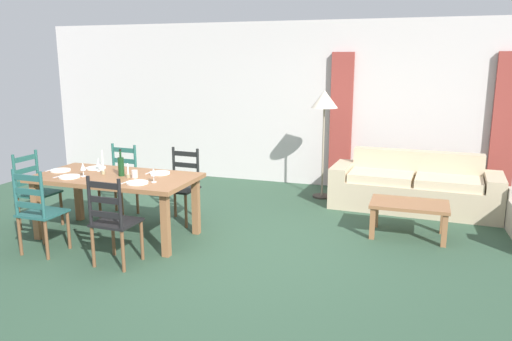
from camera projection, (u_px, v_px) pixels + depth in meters
name	position (u px, v px, depth m)	size (l,w,h in m)	color
ground_plane	(230.00, 250.00, 5.61)	(9.60, 9.60, 0.02)	#304E39
wall_far	(301.00, 104.00, 8.37)	(9.60, 0.16, 2.70)	beige
curtain_panel_left	(341.00, 122.00, 8.08)	(0.35, 0.08, 2.20)	brown
curtain_panel_right	(504.00, 128.00, 7.33)	(0.35, 0.08, 2.20)	brown
dining_table	(116.00, 183.00, 5.88)	(1.90, 0.96, 0.75)	#915E3B
dining_chair_near_left	(39.00, 212.00, 5.38)	(0.43, 0.41, 0.96)	#225450
dining_chair_near_right	(113.00, 221.00, 5.07)	(0.43, 0.41, 0.96)	black
dining_chair_far_left	(120.00, 181.00, 6.76)	(0.44, 0.42, 0.96)	#235A4F
dining_chair_far_right	(182.00, 186.00, 6.49)	(0.44, 0.42, 0.96)	black
dining_chair_head_west	(35.00, 191.00, 6.25)	(0.42, 0.44, 0.96)	#21544B
dinner_plate_near_left	(69.00, 177.00, 5.77)	(0.24, 0.24, 0.02)	white
fork_near_left	(59.00, 176.00, 5.82)	(0.02, 0.17, 0.01)	silver
dinner_plate_near_right	(137.00, 183.00, 5.49)	(0.24, 0.24, 0.02)	white
fork_near_right	(126.00, 182.00, 5.54)	(0.02, 0.17, 0.01)	silver
dinner_plate_far_left	(96.00, 168.00, 6.23)	(0.24, 0.24, 0.02)	white
fork_far_left	(86.00, 168.00, 6.28)	(0.02, 0.17, 0.01)	silver
dinner_plate_far_right	(160.00, 173.00, 5.95)	(0.24, 0.24, 0.02)	white
fork_far_right	(149.00, 173.00, 6.00)	(0.02, 0.17, 0.01)	silver
dinner_plate_head_west	(61.00, 170.00, 6.10)	(0.24, 0.24, 0.02)	white
fork_head_west	(51.00, 170.00, 6.15)	(0.02, 0.17, 0.01)	silver
wine_bottle	(121.00, 166.00, 5.83)	(0.07, 0.07, 0.32)	#143819
wine_glass_near_left	(83.00, 167.00, 5.80)	(0.06, 0.06, 0.16)	white
wine_glass_near_right	(154.00, 173.00, 5.52)	(0.06, 0.06, 0.16)	white
wine_glass_far_left	(99.00, 162.00, 6.08)	(0.06, 0.06, 0.16)	white
coffee_cup_primary	(135.00, 174.00, 5.74)	(0.07, 0.07, 0.09)	beige
candle_tall	(103.00, 167.00, 5.92)	(0.05, 0.05, 0.29)	#998C66
candle_short	(128.00, 174.00, 5.75)	(0.05, 0.05, 0.17)	#998C66
couch	(414.00, 189.00, 7.07)	(2.32, 0.91, 0.80)	#C4AF8E
coffee_table	(409.00, 208.00, 5.95)	(0.90, 0.56, 0.42)	#915E3B
standing_lamp	(324.00, 106.00, 7.42)	(0.40, 0.40, 1.64)	#332D28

